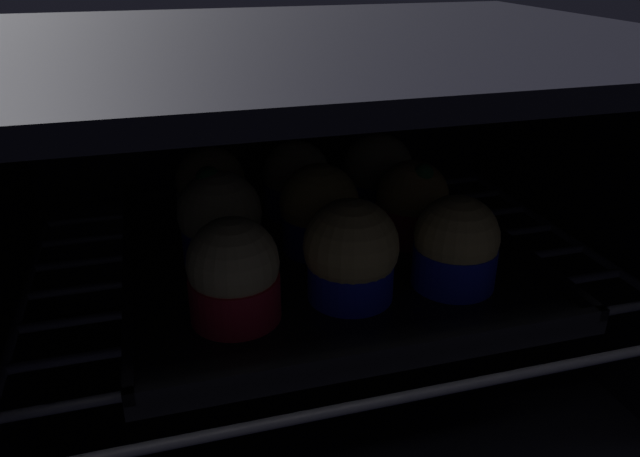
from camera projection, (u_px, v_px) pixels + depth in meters
oven_cavity at (312, 221)px, 61.53cm from camera, size 59.00×47.00×37.00cm
oven_rack at (324, 271)px, 59.25cm from camera, size 54.80×42.00×0.80cm
baking_tray at (320, 254)px, 60.09cm from camera, size 36.53×36.53×2.20cm
muffin_row0_col0 at (234, 274)px, 47.40cm from camera, size 7.15×7.15×8.42cm
muffin_row0_col1 at (353, 254)px, 50.31cm from camera, size 7.84×7.84×8.60cm
muffin_row0_col2 at (456, 246)px, 52.30cm from camera, size 7.20×7.20×8.06cm
muffin_row1_col0 at (220, 221)px, 56.00cm from camera, size 7.64×7.64×9.13cm
muffin_row1_col1 at (316, 212)px, 58.41cm from camera, size 7.51×7.51×8.49cm
muffin_row1_col2 at (412, 204)px, 60.86cm from camera, size 7.15×7.15×8.20cm
muffin_row2_col0 at (211, 190)px, 63.88cm from camera, size 7.15×7.15×8.27cm
muffin_row2_col1 at (298, 182)px, 66.51cm from camera, size 7.15×7.15×8.08cm
muffin_row2_col2 at (377, 174)px, 68.60cm from camera, size 7.68×7.68×8.22cm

